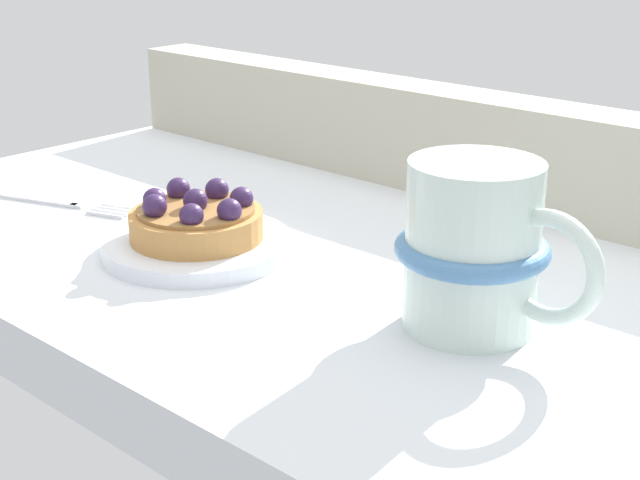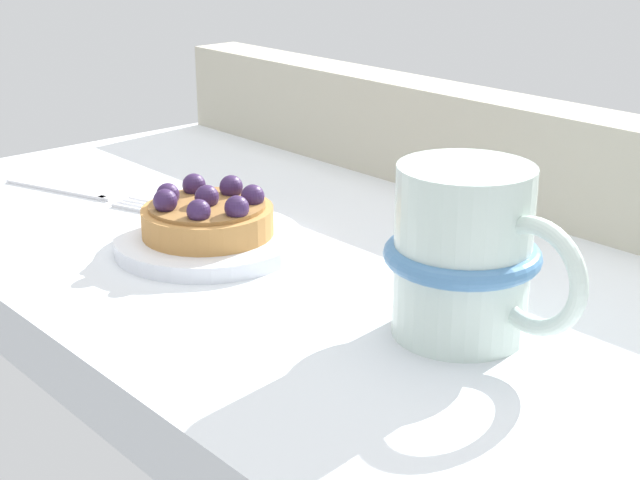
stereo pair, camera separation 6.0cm
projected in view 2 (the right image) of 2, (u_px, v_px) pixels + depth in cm
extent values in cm
cube|color=silver|center=(331.00, 280.00, 68.11)|extent=(82.68, 43.26, 4.34)
cube|color=#B2AD99|center=(499.00, 150.00, 77.63)|extent=(81.03, 5.41, 8.85)
cylinder|color=silver|center=(209.00, 241.00, 67.97)|extent=(13.74, 13.74, 1.16)
cylinder|color=silver|center=(209.00, 245.00, 68.07)|extent=(7.56, 7.56, 0.58)
cylinder|color=#B77F42|center=(208.00, 221.00, 67.43)|extent=(9.60, 9.60, 2.01)
cylinder|color=olive|center=(207.00, 206.00, 67.03)|extent=(8.45, 8.45, 0.30)
sphere|color=#331E47|center=(207.00, 197.00, 66.80)|extent=(1.78, 1.78, 1.78)
sphere|color=#331E47|center=(237.00, 208.00, 64.58)|extent=(1.75, 1.75, 1.75)
sphere|color=#331E47|center=(253.00, 196.00, 67.25)|extent=(1.73, 1.73, 1.73)
sphere|color=#331E47|center=(231.00, 187.00, 69.23)|extent=(1.78, 1.78, 1.78)
sphere|color=#331E47|center=(194.00, 185.00, 69.67)|extent=(1.78, 1.78, 1.78)
sphere|color=#331E47|center=(168.00, 195.00, 67.52)|extent=(1.71, 1.71, 1.71)
sphere|color=#331E47|center=(165.00, 201.00, 65.54)|extent=(1.74, 1.74, 1.74)
sphere|color=#331E47|center=(199.00, 211.00, 63.94)|extent=(1.70, 1.70, 1.70)
cylinder|color=silver|center=(462.00, 252.00, 53.18)|extent=(7.88, 7.88, 10.22)
torus|color=#4C7FB2|center=(462.00, 255.00, 53.24)|extent=(9.12, 9.12, 1.20)
torus|color=silver|center=(533.00, 276.00, 49.71)|extent=(6.72, 0.99, 6.72)
cube|color=silver|center=(55.00, 188.00, 81.61)|extent=(10.88, 4.45, 0.60)
cube|color=silver|center=(105.00, 197.00, 79.06)|extent=(1.32, 0.93, 0.60)
cube|color=silver|center=(128.00, 207.00, 76.57)|extent=(3.38, 1.40, 0.60)
cube|color=silver|center=(134.00, 204.00, 77.18)|extent=(3.38, 1.40, 0.60)
cube|color=silver|center=(140.00, 202.00, 77.78)|extent=(3.38, 1.40, 0.60)
cube|color=silver|center=(145.00, 199.00, 78.38)|extent=(3.38, 1.40, 0.60)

